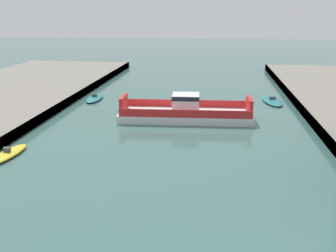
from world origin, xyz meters
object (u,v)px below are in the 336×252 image
moored_boat_near_left (95,98)px  moored_boat_near_right (8,154)px  moored_boat_mid_left (272,101)px  chain_ferry (186,112)px

moored_boat_near_left → moored_boat_near_right: moored_boat_near_right is taller
moored_boat_near_left → moored_boat_near_right: 27.42m
moored_boat_near_left → moored_boat_mid_left: bearing=3.5°
moored_boat_near_left → moored_boat_near_right: (-0.91, -27.40, 0.03)m
moored_boat_near_right → moored_boat_mid_left: moored_boat_near_right is taller
moored_boat_near_left → moored_boat_mid_left: (30.63, 1.86, -0.01)m
moored_boat_near_left → chain_ferry: bearing=-32.4°
chain_ferry → moored_boat_near_left: size_ratio=2.65×
chain_ferry → moored_boat_near_right: (-17.74, -16.72, -0.84)m
moored_boat_near_left → moored_boat_near_right: bearing=-91.9°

